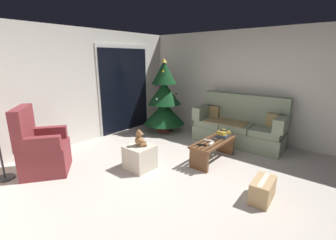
{
  "coord_description": "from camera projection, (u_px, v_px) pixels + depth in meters",
  "views": [
    {
      "loc": [
        -2.55,
        -1.75,
        1.87
      ],
      "look_at": [
        0.4,
        0.7,
        0.85
      ],
      "focal_mm": 25.01,
      "sensor_mm": 36.0,
      "label": 1
    }
  ],
  "objects": [
    {
      "name": "book_stack",
      "position": [
        223.0,
        134.0,
        4.51
      ],
      "size": [
        0.28,
        0.22,
        0.12
      ],
      "color": "#285684",
      "rests_on": "coffee_table"
    },
    {
      "name": "coffee_table",
      "position": [
        213.0,
        147.0,
        4.33
      ],
      "size": [
        1.1,
        0.4,
        0.4
      ],
      "color": "brown",
      "rests_on": "ground"
    },
    {
      "name": "wall_back",
      "position": [
        72.0,
        88.0,
        5.02
      ],
      "size": [
        5.72,
        0.12,
        2.5
      ],
      "primitive_type": "cube",
      "color": "silver",
      "rests_on": "ground"
    },
    {
      "name": "remote_white",
      "position": [
        212.0,
        143.0,
        4.13
      ],
      "size": [
        0.16,
        0.07,
        0.02
      ],
      "primitive_type": "cube",
      "rotation": [
        0.0,
        0.0,
        1.73
      ],
      "color": "silver",
      "rests_on": "coffee_table"
    },
    {
      "name": "ottoman",
      "position": [
        140.0,
        157.0,
        4.04
      ],
      "size": [
        0.44,
        0.44,
        0.42
      ],
      "primitive_type": "cube",
      "color": "beige",
      "rests_on": "ground"
    },
    {
      "name": "remote_graphite",
      "position": [
        214.0,
        139.0,
        4.38
      ],
      "size": [
        0.11,
        0.16,
        0.02
      ],
      "primitive_type": "cube",
      "rotation": [
        0.0,
        0.0,
        5.8
      ],
      "color": "#333338",
      "rests_on": "coffee_table"
    },
    {
      "name": "remote_black",
      "position": [
        202.0,
        145.0,
        4.07
      ],
      "size": [
        0.11,
        0.16,
        0.02
      ],
      "primitive_type": "cube",
      "rotation": [
        0.0,
        0.0,
        0.5
      ],
      "color": "black",
      "rests_on": "coffee_table"
    },
    {
      "name": "teddy_bear_chestnut",
      "position": [
        140.0,
        139.0,
        3.96
      ],
      "size": [
        0.22,
        0.21,
        0.29
      ],
      "color": "brown",
      "rests_on": "ottoman"
    },
    {
      "name": "couch",
      "position": [
        239.0,
        126.0,
        5.22
      ],
      "size": [
        0.89,
        1.98,
        1.08
      ],
      "color": "gray",
      "rests_on": "ground"
    },
    {
      "name": "wall_right",
      "position": [
        262.0,
        86.0,
        5.26
      ],
      "size": [
        0.12,
        6.0,
        2.5
      ],
      "primitive_type": "cube",
      "color": "silver",
      "rests_on": "ground"
    },
    {
      "name": "armchair",
      "position": [
        42.0,
        150.0,
        3.86
      ],
      "size": [
        0.96,
        0.96,
        1.13
      ],
      "color": "maroon",
      "rests_on": "ground"
    },
    {
      "name": "cell_phone",
      "position": [
        224.0,
        131.0,
        4.48
      ],
      "size": [
        0.13,
        0.16,
        0.01
      ],
      "primitive_type": "cube",
      "rotation": [
        0.0,
        0.0,
        0.54
      ],
      "color": "black",
      "rests_on": "book_stack"
    },
    {
      "name": "ground_plane",
      "position": [
        187.0,
        189.0,
        3.46
      ],
      "size": [
        7.0,
        7.0,
        0.0
      ],
      "primitive_type": "plane",
      "color": "#BCB2A8"
    },
    {
      "name": "christmas_tree",
      "position": [
        164.0,
        100.0,
        5.93
      ],
      "size": [
        1.05,
        1.05,
        1.88
      ],
      "color": "#4C1E19",
      "rests_on": "ground"
    },
    {
      "name": "remote_silver",
      "position": [
        208.0,
        141.0,
        4.27
      ],
      "size": [
        0.07,
        0.16,
        0.02
      ],
      "primitive_type": "cube",
      "rotation": [
        0.0,
        0.0,
        0.18
      ],
      "color": "#ADADB2",
      "rests_on": "coffee_table"
    },
    {
      "name": "patio_door_glass",
      "position": [
        125.0,
        91.0,
        6.06
      ],
      "size": [
        1.5,
        0.02,
        2.1
      ],
      "primitive_type": "cube",
      "color": "black",
      "rests_on": "ground"
    },
    {
      "name": "cardboard_box_taped_mid_floor",
      "position": [
        263.0,
        190.0,
        3.15
      ],
      "size": [
        0.49,
        0.28,
        0.3
      ],
      "color": "tan",
      "rests_on": "ground"
    },
    {
      "name": "patio_door_frame",
      "position": [
        125.0,
        89.0,
        6.06
      ],
      "size": [
        1.6,
        0.02,
        2.2
      ],
      "primitive_type": "cube",
      "color": "silver",
      "rests_on": "ground"
    }
  ]
}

